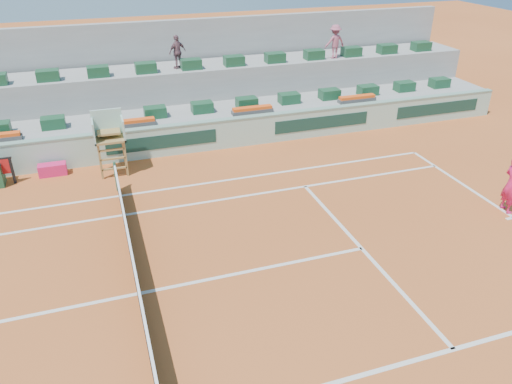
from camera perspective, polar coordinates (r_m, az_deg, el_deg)
ground at (r=13.27m, az=-13.35°, el=-11.27°), size 90.00×90.00×0.00m
seating_tier_lower at (r=22.44m, az=-16.66°, el=6.95°), size 36.00×4.00×1.20m
seating_tier_upper at (r=23.73m, az=-17.14°, el=9.82°), size 36.00×2.40×2.60m
stadium_back_wall at (r=25.03m, az=-17.64°, el=12.82°), size 36.00×0.40×4.40m
player_bag at (r=20.14m, az=-22.23°, el=2.40°), size 1.00×0.44×0.44m
spectator_mid at (r=23.22m, az=-8.97°, el=15.54°), size 0.93×0.68×1.47m
spectator_right at (r=25.17m, az=9.00°, el=16.61°), size 1.06×0.66×1.57m
court_lines at (r=13.27m, az=-13.36°, el=-11.26°), size 23.89×11.09×0.01m
tennis_net at (r=12.95m, az=-13.61°, el=-9.46°), size 0.10×11.97×1.10m
advertising_hoarding at (r=20.37m, az=-16.22°, el=4.97°), size 36.00×0.34×1.26m
umpire_chair at (r=19.10m, az=-16.44°, el=6.36°), size 1.10×0.90×2.40m
seat_row_lower at (r=21.31m, az=-16.81°, el=8.19°), size 32.90×0.60×0.44m
seat_row_upper at (r=22.75m, az=-17.60°, el=13.01°), size 32.90×0.60×0.44m
flower_planters at (r=20.62m, az=-20.79°, el=6.63°), size 26.80×0.36×0.28m
towel_rack at (r=19.94m, az=-26.70°, el=2.39°), size 0.55×0.09×1.03m
tennis_player at (r=17.91m, az=27.22°, el=0.80°), size 0.53×0.94×2.28m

